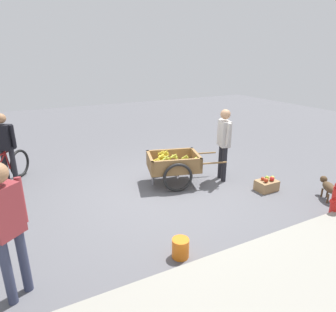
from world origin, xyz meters
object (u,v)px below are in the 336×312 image
at_px(vendor_person, 224,139).
at_px(apple_crate, 267,185).
at_px(cyclist_person, 5,143).
at_px(fruit_cart, 173,165).
at_px(dog, 328,187).
at_px(plastic_bucket, 180,248).
at_px(bicycle, 5,170).
at_px(bystander_person, 6,221).

distance_m(vendor_person, apple_crate, 1.35).
bearing_deg(cyclist_person, fruit_cart, 152.10).
relative_size(cyclist_person, dog, 2.65).
bearing_deg(vendor_person, apple_crate, 118.43).
xyz_separation_m(dog, plastic_bucket, (3.49, 0.22, -0.13)).
xyz_separation_m(vendor_person, dog, (-1.27, 1.77, -0.71)).
distance_m(dog, apple_crate, 1.16).
height_order(vendor_person, bicycle, vendor_person).
xyz_separation_m(bicycle, apple_crate, (-4.93, 2.82, -0.22)).
bearing_deg(bystander_person, fruit_cart, -147.01).
distance_m(dog, bystander_person, 5.60).
xyz_separation_m(dog, apple_crate, (0.78, -0.85, -0.14)).
height_order(vendor_person, plastic_bucket, vendor_person).
relative_size(plastic_bucket, apple_crate, 0.65).
relative_size(vendor_person, plastic_bucket, 5.69).
xyz_separation_m(plastic_bucket, bystander_person, (2.06, -0.24, 0.89)).
relative_size(cyclist_person, apple_crate, 3.60).
distance_m(bicycle, apple_crate, 5.68).
relative_size(fruit_cart, cyclist_person, 1.13).
distance_m(vendor_person, bicycle, 4.86).
relative_size(bicycle, cyclist_person, 0.87).
distance_m(bicycle, plastic_bucket, 4.48).
bearing_deg(bystander_person, bicycle, -87.59).
distance_m(cyclist_person, plastic_bucket, 4.61).
distance_m(vendor_person, plastic_bucket, 3.09).
height_order(dog, apple_crate, dog).
bearing_deg(bystander_person, dog, 179.73).
bearing_deg(bystander_person, apple_crate, -170.21).
xyz_separation_m(plastic_bucket, apple_crate, (-2.72, -1.07, -0.02)).
bearing_deg(fruit_cart, bystander_person, 32.99).
bearing_deg(vendor_person, plastic_bucket, 41.79).
distance_m(apple_crate, bystander_person, 4.93).
bearing_deg(vendor_person, cyclist_person, -24.99).
height_order(cyclist_person, bystander_person, bystander_person).
relative_size(fruit_cart, dog, 3.01).
xyz_separation_m(vendor_person, apple_crate, (-0.50, 0.92, -0.85)).
bearing_deg(dog, plastic_bucket, 3.57).
bearing_deg(bicycle, plastic_bucket, 119.65).
bearing_deg(plastic_bucket, bicycle, -60.35).
relative_size(bicycle, bystander_person, 0.80).
xyz_separation_m(cyclist_person, plastic_bucket, (-2.12, 4.01, -0.80)).
height_order(dog, bystander_person, bystander_person).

